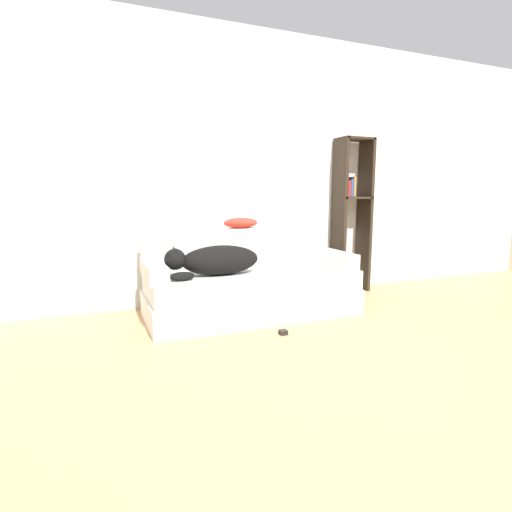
% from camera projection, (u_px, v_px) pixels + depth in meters
% --- Properties ---
extents(ground_plane, '(20.00, 20.00, 0.00)m').
position_uv_depth(ground_plane, '(487.00, 448.00, 1.72)').
color(ground_plane, tan).
extents(wall_back, '(8.01, 0.06, 2.70)m').
position_uv_depth(wall_back, '(249.00, 168.00, 4.08)').
color(wall_back, white).
rests_on(wall_back, ground_plane).
extents(couch, '(1.88, 0.81, 0.40)m').
position_uv_depth(couch, '(252.00, 293.00, 3.62)').
color(couch, silver).
rests_on(couch, ground_plane).
extents(couch_backrest, '(1.84, 0.15, 0.36)m').
position_uv_depth(couch_backrest, '(239.00, 247.00, 3.86)').
color(couch_backrest, silver).
rests_on(couch_backrest, couch).
extents(couch_arm_left, '(0.15, 0.62, 0.13)m').
position_uv_depth(couch_arm_left, '(154.00, 271.00, 3.24)').
color(couch_arm_left, silver).
rests_on(couch_arm_left, couch).
extents(couch_arm_right, '(0.15, 0.62, 0.13)m').
position_uv_depth(couch_arm_right, '(334.00, 258.00, 3.89)').
color(couch_arm_right, silver).
rests_on(couch_arm_right, couch).
extents(dog, '(0.81, 0.31, 0.26)m').
position_uv_depth(dog, '(215.00, 260.00, 3.38)').
color(dog, black).
rests_on(dog, couch).
extents(laptop, '(0.36, 0.29, 0.02)m').
position_uv_depth(laptop, '(286.00, 268.00, 3.68)').
color(laptop, silver).
rests_on(laptop, couch).
extents(throw_pillow, '(0.34, 0.21, 0.10)m').
position_uv_depth(throw_pillow, '(241.00, 223.00, 3.85)').
color(throw_pillow, red).
rests_on(throw_pillow, couch_backrest).
extents(bookshelf, '(0.38, 0.26, 1.68)m').
position_uv_depth(bookshelf, '(352.00, 209.00, 4.41)').
color(bookshelf, '#2D2319').
rests_on(bookshelf, ground_plane).
extents(power_adapter, '(0.06, 0.06, 0.04)m').
position_uv_depth(power_adapter, '(283.00, 332.00, 3.11)').
color(power_adapter, black).
rests_on(power_adapter, ground_plane).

